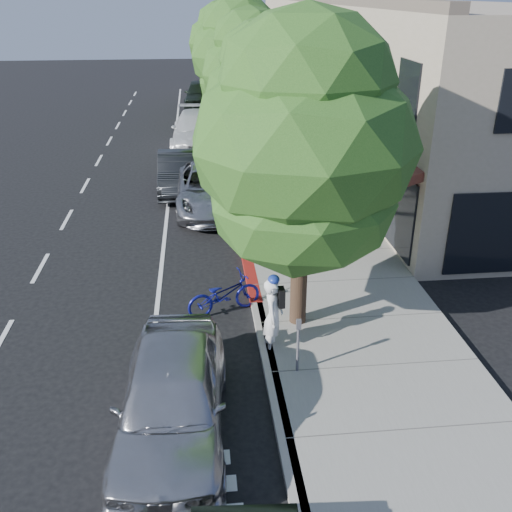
{
  "coord_description": "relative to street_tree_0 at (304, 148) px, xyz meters",
  "views": [
    {
      "loc": [
        -1.36,
        -13.87,
        7.51
      ],
      "look_at": [
        0.01,
        -0.71,
        1.35
      ],
      "focal_mm": 40.0,
      "sensor_mm": 36.0,
      "label": 1
    }
  ],
  "objects": [
    {
      "name": "curb_red_segment",
      "position": [
        -0.9,
        3.0,
        -4.38
      ],
      "size": [
        0.32,
        4.0,
        0.15
      ],
      "primitive_type": "cube",
      "color": "maroon",
      "rests_on": "ground"
    },
    {
      "name": "ground",
      "position": [
        -0.9,
        2.0,
        -4.45
      ],
      "size": [
        120.0,
        120.0,
        0.0
      ],
      "primitive_type": "plane",
      "color": "black",
      "rests_on": "ground"
    },
    {
      "name": "dark_sedan",
      "position": [
        -3.1,
        11.0,
        -3.69
      ],
      "size": [
        1.74,
        4.67,
        1.52
      ],
      "primitive_type": "imported",
      "rotation": [
        0.0,
        0.0,
        0.03
      ],
      "color": "black",
      "rests_on": "ground"
    },
    {
      "name": "dark_suv_far",
      "position": [
        -1.88,
        29.5,
        -3.53
      ],
      "size": [
        2.5,
        5.54,
        1.85
      ],
      "primitive_type": "imported",
      "rotation": [
        0.0,
        0.0,
        -0.06
      ],
      "color": "black",
      "rests_on": "ground"
    },
    {
      "name": "pedestrian",
      "position": [
        0.55,
        8.57,
        -3.46
      ],
      "size": [
        1.03,
        1.0,
        1.67
      ],
      "primitive_type": "imported",
      "rotation": [
        0.0,
        0.0,
        3.79
      ],
      "color": "black",
      "rests_on": "sidewalk"
    },
    {
      "name": "white_pickup",
      "position": [
        -2.25,
        17.91,
        -3.54
      ],
      "size": [
        2.79,
        6.4,
        1.83
      ],
      "primitive_type": "imported",
      "rotation": [
        0.0,
        0.0,
        -0.04
      ],
      "color": "silver",
      "rests_on": "ground"
    },
    {
      "name": "near_car_a",
      "position": [
        -2.92,
        -3.5,
        -3.62
      ],
      "size": [
        2.21,
        4.97,
        1.66
      ],
      "primitive_type": "imported",
      "rotation": [
        0.0,
        0.0,
        -0.05
      ],
      "color": "#ADADB2",
      "rests_on": "ground"
    },
    {
      "name": "curb",
      "position": [
        -0.9,
        10.0,
        -4.38
      ],
      "size": [
        0.3,
        56.0,
        0.15
      ],
      "primitive_type": "cube",
      "color": "#9E998E",
      "rests_on": "ground"
    },
    {
      "name": "bicycle",
      "position": [
        -1.76,
        0.85,
        -3.93
      ],
      "size": [
        2.08,
        1.32,
        1.03
      ],
      "primitive_type": "imported",
      "rotation": [
        0.0,
        0.0,
        1.92
      ],
      "color": "navy",
      "rests_on": "ground"
    },
    {
      "name": "sidewalk",
      "position": [
        1.4,
        10.0,
        -4.38
      ],
      "size": [
        4.6,
        56.0,
        0.15
      ],
      "primitive_type": "cube",
      "color": "gray",
      "rests_on": "ground"
    },
    {
      "name": "storefront_building",
      "position": [
        8.7,
        20.0,
        -0.95
      ],
      "size": [
        10.0,
        36.0,
        7.0
      ],
      "primitive_type": "cube",
      "color": "tan",
      "rests_on": "ground"
    },
    {
      "name": "silver_suv",
      "position": [
        -1.82,
        8.66,
        -3.65
      ],
      "size": [
        2.84,
        5.86,
        1.61
      ],
      "primitive_type": "imported",
      "rotation": [
        0.0,
        0.0,
        0.03
      ],
      "color": "#9E9EA2",
      "rests_on": "ground"
    },
    {
      "name": "street_tree_4",
      "position": [
        0.0,
        24.0,
        -0.04
      ],
      "size": [
        4.14,
        4.14,
        7.08
      ],
      "color": "black",
      "rests_on": "ground"
    },
    {
      "name": "street_tree_5",
      "position": [
        -0.0,
        30.0,
        -0.26
      ],
      "size": [
        5.34,
        5.34,
        7.14
      ],
      "color": "black",
      "rests_on": "ground"
    },
    {
      "name": "street_tree_2",
      "position": [
        0.0,
        12.0,
        -0.05
      ],
      "size": [
        4.08,
        4.08,
        7.04
      ],
      "color": "black",
      "rests_on": "ground"
    },
    {
      "name": "street_tree_3",
      "position": [
        -0.0,
        18.0,
        0.07
      ],
      "size": [
        4.96,
        4.96,
        7.46
      ],
      "color": "black",
      "rests_on": "ground"
    },
    {
      "name": "street_tree_0",
      "position": [
        0.0,
        0.0,
        0.0
      ],
      "size": [
        4.97,
        4.97,
        7.38
      ],
      "color": "black",
      "rests_on": "ground"
    },
    {
      "name": "street_tree_1",
      "position": [
        0.0,
        6.0,
        -0.18
      ],
      "size": [
        4.23,
        4.23,
        6.92
      ],
      "color": "black",
      "rests_on": "ground"
    },
    {
      "name": "cyclist",
      "position": [
        -0.74,
        -1.0,
        -3.54
      ],
      "size": [
        0.59,
        0.75,
        1.82
      ],
      "primitive_type": "imported",
      "rotation": [
        0.0,
        0.0,
        1.32
      ],
      "color": "white",
      "rests_on": "ground"
    }
  ]
}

